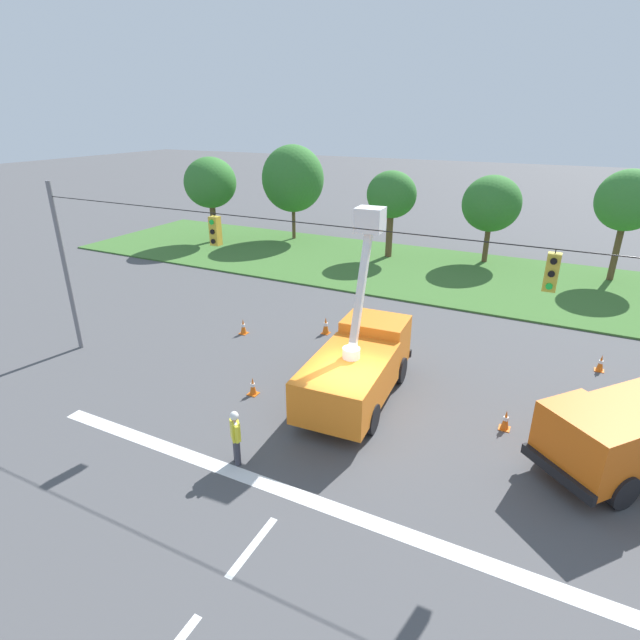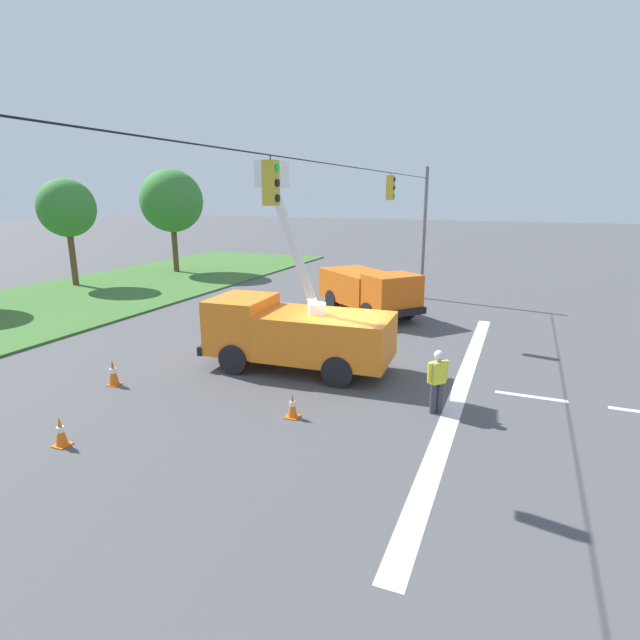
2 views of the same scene
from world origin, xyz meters
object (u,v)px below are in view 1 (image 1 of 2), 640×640
at_px(utility_truck_support_near, 636,430).
at_px(road_worker, 236,434).
at_px(traffic_cone_near_bucket, 243,326).
at_px(traffic_cone_lane_edge_a, 506,420).
at_px(tree_far_west, 210,183).
at_px(tree_centre, 391,195).
at_px(traffic_cone_lane_edge_b, 326,325).
at_px(tree_far_east, 628,201).
at_px(tree_west, 293,179).
at_px(utility_truck_bucket_lift, 358,363).
at_px(traffic_cone_foreground_left, 253,386).
at_px(traffic_cone_foreground_right, 601,363).
at_px(tree_east, 492,204).

relative_size(utility_truck_support_near, road_worker, 3.47).
bearing_deg(traffic_cone_near_bucket, traffic_cone_lane_edge_a, -11.66).
bearing_deg(utility_truck_support_near, tree_far_west, 149.24).
distance_m(tree_centre, traffic_cone_lane_edge_b, 14.66).
bearing_deg(road_worker, traffic_cone_near_bucket, 123.67).
xyz_separation_m(tree_far_west, tree_centre, (13.98, 1.91, -0.24)).
height_order(tree_far_west, traffic_cone_lane_edge_a, tree_far_west).
relative_size(tree_centre, tree_far_east, 0.90).
height_order(tree_centre, tree_far_east, tree_far_east).
xyz_separation_m(tree_west, traffic_cone_lane_edge_b, (10.62, -15.77, -4.42)).
height_order(utility_truck_bucket_lift, traffic_cone_foreground_left, utility_truck_bucket_lift).
distance_m(traffic_cone_foreground_left, traffic_cone_lane_edge_a, 8.85).
height_order(tree_west, traffic_cone_foreground_right, tree_west).
height_order(tree_far_west, tree_far_east, tree_far_east).
distance_m(tree_west, tree_centre, 8.96).
relative_size(tree_far_west, utility_truck_support_near, 1.07).
relative_size(tree_east, road_worker, 3.34).
relative_size(tree_west, traffic_cone_lane_edge_b, 8.97).
xyz_separation_m(utility_truck_bucket_lift, traffic_cone_lane_edge_a, (5.12, 0.33, -1.07)).
xyz_separation_m(traffic_cone_near_bucket, traffic_cone_lane_edge_a, (12.12, -2.50, -0.02)).
xyz_separation_m(tree_east, traffic_cone_lane_edge_a, (4.10, -19.96, -3.71)).
height_order(tree_west, traffic_cone_foreground_left, tree_west).
distance_m(tree_far_west, tree_east, 20.70).
bearing_deg(tree_west, tree_centre, -11.45).
distance_m(utility_truck_bucket_lift, traffic_cone_lane_edge_b, 5.88).
bearing_deg(tree_far_east, utility_truck_bucket_lift, -113.90).
distance_m(tree_east, tree_far_east, 7.75).
distance_m(traffic_cone_foreground_right, traffic_cone_lane_edge_b, 11.63).
distance_m(tree_far_west, traffic_cone_near_bucket, 19.05).
bearing_deg(traffic_cone_near_bucket, road_worker, -56.33).
height_order(traffic_cone_foreground_right, traffic_cone_lane_edge_b, traffic_cone_lane_edge_b).
xyz_separation_m(tree_east, traffic_cone_near_bucket, (-8.01, -17.46, -3.69)).
xyz_separation_m(road_worker, traffic_cone_lane_edge_b, (-1.79, 9.63, -0.59)).
height_order(utility_truck_bucket_lift, road_worker, utility_truck_bucket_lift).
height_order(utility_truck_bucket_lift, utility_truck_support_near, utility_truck_bucket_lift).
distance_m(tree_centre, tree_east, 6.64).
distance_m(traffic_cone_foreground_right, traffic_cone_near_bucket, 15.35).
relative_size(tree_far_west, utility_truck_bucket_lift, 0.97).
xyz_separation_m(tree_far_west, utility_truck_support_near, (27.96, -16.64, -3.39)).
relative_size(tree_east, traffic_cone_near_bucket, 8.02).
bearing_deg(tree_far_west, traffic_cone_foreground_left, -49.02).
distance_m(tree_centre, traffic_cone_near_bucket, 16.34).
distance_m(utility_truck_bucket_lift, road_worker, 5.35).
bearing_deg(tree_west, traffic_cone_foreground_right, -32.51).
distance_m(utility_truck_support_near, traffic_cone_foreground_right, 6.32).
relative_size(tree_west, traffic_cone_foreground_left, 10.76).
xyz_separation_m(utility_truck_support_near, traffic_cone_lane_edge_a, (-3.48, 0.30, -0.91)).
bearing_deg(utility_truck_bucket_lift, traffic_cone_foreground_right, 38.12).
height_order(road_worker, traffic_cone_foreground_left, road_worker).
height_order(traffic_cone_foreground_left, traffic_cone_lane_edge_b, traffic_cone_lane_edge_b).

